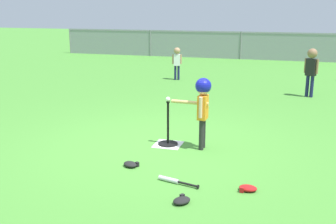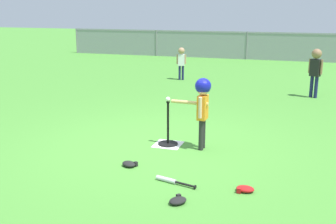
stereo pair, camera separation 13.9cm
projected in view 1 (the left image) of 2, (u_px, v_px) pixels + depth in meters
The scene contains 12 objects.
ground_plane at pixel (157, 146), 6.60m from camera, with size 60.00×60.00×0.00m, color #478C33.
home_plate at pixel (168, 144), 6.68m from camera, with size 0.44×0.44×0.01m, color white.
batting_tee at pixel (168, 138), 6.65m from camera, with size 0.32×0.32×0.72m.
baseball_on_tee at pixel (168, 99), 6.49m from camera, with size 0.07×0.07×0.07m, color white.
batter_child at pixel (202, 99), 6.30m from camera, with size 0.64×0.32×1.14m.
fielder_deep_right at pixel (177, 59), 12.33m from camera, with size 0.28×0.19×0.98m.
fielder_deep_center at pixel (311, 66), 9.97m from camera, with size 0.32×0.24×1.20m.
spare_bat_silver at pixel (173, 181), 5.24m from camera, with size 0.57×0.20×0.06m.
glove_by_plate at pixel (131, 164), 5.76m from camera, with size 0.27×0.25×0.07m.
glove_near_bats at pixel (248, 188), 5.01m from camera, with size 0.22×0.17×0.07m.
glove_tossed_aside at pixel (182, 200), 4.69m from camera, with size 0.26×0.27×0.07m.
outfield_fence at pixel (241, 44), 17.12m from camera, with size 16.06×0.06×1.15m.
Camera 1 is at (1.93, -5.95, 2.21)m, focal length 43.72 mm.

